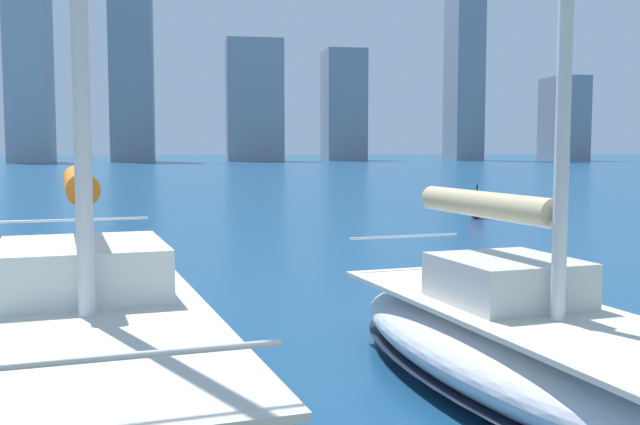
# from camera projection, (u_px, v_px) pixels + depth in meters

# --- Properties ---
(city_skyline) EXTENTS (171.06, 27.09, 53.98)m
(city_skyline) POSITION_uv_depth(u_px,v_px,m) (203.00, 81.00, 157.88)
(city_skyline) COLOR gray
(city_skyline) RESTS_ON ground
(sailboat_tan) EXTENTS (3.64, 7.67, 9.88)m
(sailboat_tan) POSITION_uv_depth(u_px,v_px,m) (525.00, 343.00, 8.79)
(sailboat_tan) COLOR white
(sailboat_tan) RESTS_ON ground
(sailboat_orange) EXTENTS (4.20, 8.98, 10.59)m
(sailboat_orange) POSITION_uv_depth(u_px,v_px,m) (86.00, 358.00, 7.70)
(sailboat_orange) COLOR navy
(sailboat_orange) RESTS_ON ground
(channel_buoy) EXTENTS (0.70, 0.70, 1.40)m
(channel_buoy) POSITION_uv_depth(u_px,v_px,m) (477.00, 210.00, 30.68)
(channel_buoy) COLOR red
(channel_buoy) RESTS_ON ground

